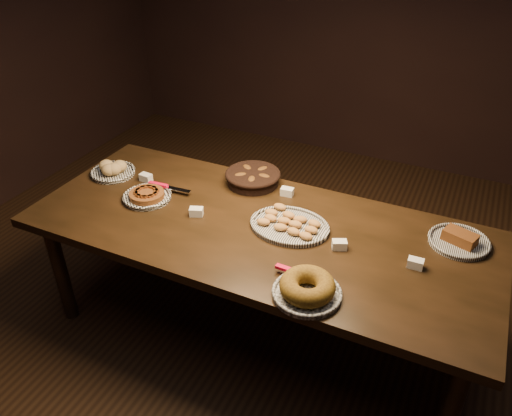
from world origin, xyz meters
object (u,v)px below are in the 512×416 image
at_px(buffet_table, 257,237).
at_px(apple_tart_plate, 147,196).
at_px(madeleine_platter, 289,225).
at_px(bundt_cake_plate, 307,288).

xyz_separation_m(buffet_table, apple_tart_plate, (-0.66, -0.02, 0.09)).
relative_size(buffet_table, madeleine_platter, 5.86).
relative_size(apple_tart_plate, bundt_cake_plate, 1.01).
bearing_deg(madeleine_platter, buffet_table, -171.56).
bearing_deg(bundt_cake_plate, buffet_table, 127.27).
distance_m(madeleine_platter, bundt_cake_plate, 0.50).
height_order(buffet_table, bundt_cake_plate, bundt_cake_plate).
height_order(madeleine_platter, bundt_cake_plate, bundt_cake_plate).
bearing_deg(apple_tart_plate, bundt_cake_plate, -40.43).
height_order(buffet_table, madeleine_platter, madeleine_platter).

